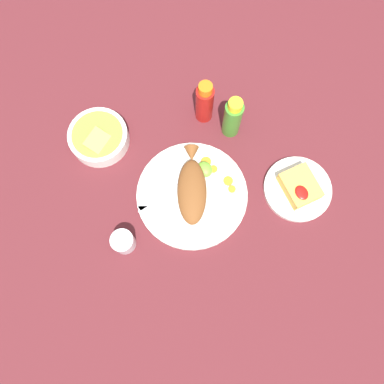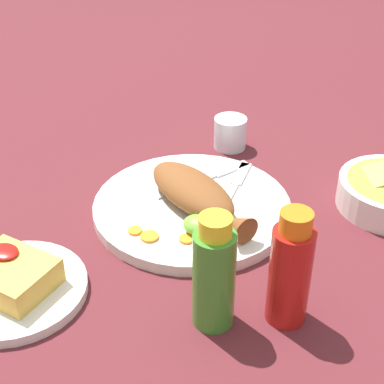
% 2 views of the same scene
% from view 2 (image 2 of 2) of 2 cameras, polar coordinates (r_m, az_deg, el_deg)
% --- Properties ---
extents(ground_plane, '(4.00, 4.00, 0.00)m').
position_cam_2_polar(ground_plane, '(0.92, -0.00, -1.97)').
color(ground_plane, '#561E23').
extents(main_plate, '(0.31, 0.31, 0.02)m').
position_cam_2_polar(main_plate, '(0.92, -0.00, -1.52)').
color(main_plate, silver).
rests_on(main_plate, ground_plane).
extents(fried_fish, '(0.23, 0.15, 0.05)m').
position_cam_2_polar(fried_fish, '(0.89, 0.39, -0.12)').
color(fried_fish, brown).
rests_on(fried_fish, main_plate).
extents(fork_near, '(0.09, 0.17, 0.00)m').
position_cam_2_polar(fork_near, '(0.97, 1.77, 1.47)').
color(fork_near, silver).
rests_on(fork_near, main_plate).
extents(fork_far, '(0.05, 0.18, 0.00)m').
position_cam_2_polar(fork_far, '(0.95, 4.12, 0.47)').
color(fork_far, silver).
rests_on(fork_far, main_plate).
extents(carrot_slice_near, '(0.03, 0.03, 0.00)m').
position_cam_2_polar(carrot_slice_near, '(0.84, -4.15, -4.33)').
color(carrot_slice_near, orange).
rests_on(carrot_slice_near, main_plate).
extents(carrot_slice_mid, '(0.02, 0.02, 0.00)m').
position_cam_2_polar(carrot_slice_mid, '(0.86, -5.54, -3.76)').
color(carrot_slice_mid, orange).
rests_on(carrot_slice_mid, main_plate).
extents(carrot_slice_far, '(0.02, 0.02, 0.00)m').
position_cam_2_polar(carrot_slice_far, '(0.84, -0.54, -4.58)').
color(carrot_slice_far, orange).
rests_on(carrot_slice_far, main_plate).
extents(carrot_slice_extra, '(0.03, 0.03, 0.00)m').
position_cam_2_polar(carrot_slice_extra, '(0.83, 1.53, -4.81)').
color(carrot_slice_extra, orange).
rests_on(carrot_slice_extra, main_plate).
extents(lime_wedge_main, '(0.05, 0.04, 0.03)m').
position_cam_2_polar(lime_wedge_main, '(0.84, 0.69, -3.23)').
color(lime_wedge_main, '#6BB233').
rests_on(lime_wedge_main, main_plate).
extents(hot_sauce_bottle_red, '(0.05, 0.05, 0.16)m').
position_cam_2_polar(hot_sauce_bottle_red, '(0.71, 9.50, -7.56)').
color(hot_sauce_bottle_red, '#B21914').
rests_on(hot_sauce_bottle_red, ground_plane).
extents(hot_sauce_bottle_green, '(0.05, 0.05, 0.16)m').
position_cam_2_polar(hot_sauce_bottle_green, '(0.70, 2.14, -8.03)').
color(hot_sauce_bottle_green, '#3D8428').
rests_on(hot_sauce_bottle_green, ground_plane).
extents(salt_cup, '(0.06, 0.06, 0.06)m').
position_cam_2_polar(salt_cup, '(1.10, 3.71, 5.57)').
color(salt_cup, silver).
rests_on(salt_cup, ground_plane).
extents(side_plate_fries, '(0.19, 0.19, 0.01)m').
position_cam_2_polar(side_plate_fries, '(0.81, -16.84, -9.05)').
color(side_plate_fries, silver).
rests_on(side_plate_fries, ground_plane).
extents(fries_pile, '(0.10, 0.09, 0.04)m').
position_cam_2_polar(fries_pile, '(0.79, -17.15, -7.63)').
color(fries_pile, gold).
rests_on(fries_pile, side_plate_fries).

